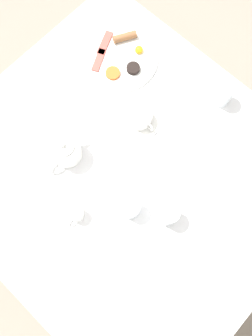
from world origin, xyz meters
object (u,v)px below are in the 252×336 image
Objects in this scene: teacup_with_saucer_left at (140,118)px; napkin_folded at (226,236)px; wine_glass_spare at (168,214)px; fork_by_plate at (122,281)px; creamer_jug at (76,214)px; water_glass_tall at (130,207)px; knife_by_plate at (27,222)px; teapot_near at (65,150)px; water_glass_short at (223,93)px; spoon_for_tea at (244,157)px; breakfast_plate at (120,56)px.

teacup_with_saucer_left reaches higher than napkin_folded.
wine_glass_spare is 0.55× the size of fork_by_plate.
napkin_folded is at bearing 124.93° from creamer_jug.
water_glass_tall is 0.35m from knife_by_plate.
teacup_with_saucer_left is at bearing -169.16° from creamer_jug.
teacup_with_saucer_left is (-0.27, 0.10, -0.02)m from teapot_near.
teapot_near is at bearing -20.25° from teacup_with_saucer_left.
creamer_jug reaches higher than fork_by_plate.
knife_by_plate is at bearing -51.18° from napkin_folded.
teacup_with_saucer_left is at bearing -143.37° from fork_by_plate.
teacup_with_saucer_left is 0.73× the size of knife_by_plate.
knife_by_plate is (0.33, -0.33, -0.05)m from wine_glass_spare.
wine_glass_spare is (-0.07, 0.11, 0.01)m from water_glass_tall.
creamer_jug reaches higher than knife_by_plate.
water_glass_tall reaches higher than creamer_jug.
creamer_jug is at bearing -122.83° from teapot_near.
teacup_with_saucer_left is at bearing -30.93° from water_glass_short.
spoon_for_tea is at bearing 150.02° from knife_by_plate.
water_glass_short is 0.48m from wine_glass_spare.
water_glass_short is at bearing 107.51° from breakfast_plate.
water_glass_short reaches higher than breakfast_plate.
teacup_with_saucer_left is 0.85× the size of napkin_folded.
creamer_jug is 0.62m from spoon_for_tea.
water_glass_short reaches higher than teacup_with_saucer_left.
knife_by_plate is at bearing -77.72° from fork_by_plate.
breakfast_plate is 1.61× the size of teapot_near.
napkin_folded is at bearing 155.22° from fork_by_plate.
creamer_jug reaches higher than spoon_for_tea.
water_glass_tall is 1.13× the size of creamer_jug.
breakfast_plate is at bearing -163.03° from knife_by_plate.
napkin_folded is 0.37m from fork_by_plate.
teapot_near is 0.60m from water_glass_short.
water_glass_short is at bearing 172.90° from creamer_jug.
water_glass_tall is 0.34m from napkin_folded.
wine_glass_spare is 0.21m from napkin_folded.
water_glass_tall is 0.45m from spoon_for_tea.
wine_glass_spare is 0.26m from fork_by_plate.
spoon_for_tea is at bearing 157.83° from water_glass_tall.
teapot_near reaches higher than teacup_with_saucer_left.
knife_by_plate is (0.27, -0.22, -0.04)m from water_glass_tall.
creamer_jug is (0.54, 0.31, 0.02)m from breakfast_plate.
teacup_with_saucer_left and creamer_jug have the same top height.
breakfast_plate is at bearing 21.20° from teapot_near.
fork_by_plate is at bearing -109.09° from teapot_near.
water_glass_tall is 0.52× the size of spoon_for_tea.
teapot_near reaches higher than fork_by_plate.
teapot_near is 1.86× the size of water_glass_short.
water_glass_tall is 0.84× the size of water_glass_short.
napkin_folded is 0.86× the size of knife_by_plate.
water_glass_short is 0.82m from knife_by_plate.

